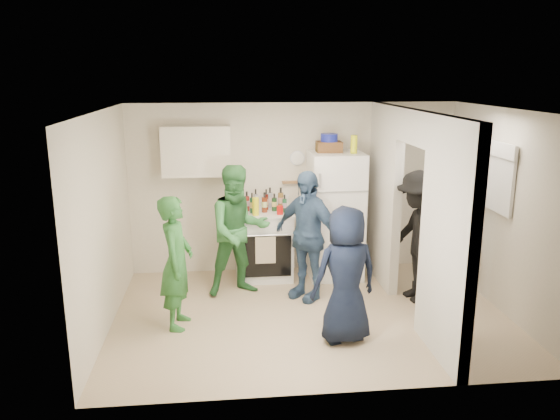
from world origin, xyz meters
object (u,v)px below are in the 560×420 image
object	(u,v)px
blue_bowl	(329,138)
person_denim	(307,235)
stove	(263,244)
person_navy	(346,275)
wicker_basket	(329,147)
person_nook	(418,237)
yellow_cup_stack_top	(354,144)
person_green_left	(177,263)
person_green_center	(239,231)
fridge	(335,215)

from	to	relation	value
blue_bowl	person_denim	size ratio (longest dim) A/B	0.14
stove	person_denim	size ratio (longest dim) A/B	0.58
person_navy	wicker_basket	bearing A→B (deg)	-107.80
stove	person_nook	bearing A→B (deg)	-27.58
wicker_basket	person_denim	xyz separation A→B (m)	(-0.43, -0.82, -1.04)
yellow_cup_stack_top	person_green_left	world-z (taller)	yellow_cup_stack_top
person_green_left	person_denim	bearing A→B (deg)	-59.82
yellow_cup_stack_top	person_navy	world-z (taller)	yellow_cup_stack_top
wicker_basket	person_navy	bearing A→B (deg)	-95.27
stove	person_green_left	world-z (taller)	person_green_left
blue_bowl	person_navy	bearing A→B (deg)	-95.27
person_green_center	person_denim	size ratio (longest dim) A/B	1.02
fridge	person_navy	world-z (taller)	fridge
fridge	yellow_cup_stack_top	world-z (taller)	yellow_cup_stack_top
stove	person_green_center	size ratio (longest dim) A/B	0.57
fridge	person_green_center	distance (m)	1.51
fridge	wicker_basket	bearing A→B (deg)	153.43
blue_bowl	yellow_cup_stack_top	bearing A→B (deg)	-25.11
person_navy	person_nook	bearing A→B (deg)	-151.60
yellow_cup_stack_top	person_green_left	distance (m)	2.97
wicker_basket	blue_bowl	distance (m)	0.13
fridge	wicker_basket	world-z (taller)	wicker_basket
wicker_basket	person_denim	size ratio (longest dim) A/B	0.20
yellow_cup_stack_top	person_nook	world-z (taller)	yellow_cup_stack_top
person_nook	fridge	bearing A→B (deg)	-147.05
yellow_cup_stack_top	person_denim	world-z (taller)	yellow_cup_stack_top
wicker_basket	stove	bearing A→B (deg)	-178.78
person_nook	yellow_cup_stack_top	bearing A→B (deg)	-151.99
fridge	person_green_left	xyz separation A→B (m)	(-2.15, -1.45, -0.13)
fridge	person_green_center	bearing A→B (deg)	-159.09
stove	person_green_left	xyz separation A→B (m)	(-1.12, -1.48, 0.29)
fridge	person_denim	distance (m)	0.94
fridge	yellow_cup_stack_top	xyz separation A→B (m)	(0.22, -0.10, 1.04)
person_nook	person_green_left	bearing A→B (deg)	-90.56
fridge	person_navy	xyz separation A→B (m)	(-0.29, -2.00, -0.14)
wicker_basket	yellow_cup_stack_top	bearing A→B (deg)	-25.11
stove	blue_bowl	bearing A→B (deg)	1.22
blue_bowl	person_green_center	xyz separation A→B (m)	(-1.31, -0.59, -1.15)
person_green_left	person_navy	distance (m)	1.94
fridge	yellow_cup_stack_top	bearing A→B (deg)	-24.44
blue_bowl	person_green_center	bearing A→B (deg)	-155.80
stove	person_green_center	world-z (taller)	person_green_center
blue_bowl	person_denim	xyz separation A→B (m)	(-0.43, -0.82, -1.17)
person_green_left	person_nook	xyz separation A→B (m)	(3.04, 0.47, 0.07)
person_green_center	fridge	bearing A→B (deg)	6.19
person_denim	person_nook	xyz separation A→B (m)	(1.42, -0.21, 0.00)
stove	wicker_basket	size ratio (longest dim) A/B	2.84
fridge	person_denim	xyz separation A→B (m)	(-0.53, -0.77, -0.05)
person_green_center	yellow_cup_stack_top	bearing A→B (deg)	0.33
yellow_cup_stack_top	person_denim	distance (m)	1.49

